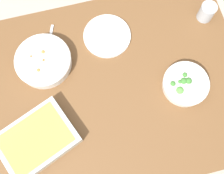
# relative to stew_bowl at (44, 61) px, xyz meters

# --- Properties ---
(ground_plane) EXTENTS (6.00, 6.00, 0.00)m
(ground_plane) POSITION_rel_stew_bowl_xyz_m (0.27, -0.18, -0.77)
(ground_plane) COLOR #B2A899
(dining_table) EXTENTS (1.20, 0.90, 0.74)m
(dining_table) POSITION_rel_stew_bowl_xyz_m (0.27, -0.18, -0.12)
(dining_table) COLOR brown
(dining_table) RESTS_ON ground_plane
(stew_bowl) EXTENTS (0.25, 0.25, 0.06)m
(stew_bowl) POSITION_rel_stew_bowl_xyz_m (0.00, 0.00, 0.00)
(stew_bowl) COLOR silver
(stew_bowl) RESTS_ON dining_table
(broccoli_bowl) EXTENTS (0.20, 0.20, 0.06)m
(broccoli_bowl) POSITION_rel_stew_bowl_xyz_m (0.57, -0.25, -0.00)
(broccoli_bowl) COLOR silver
(broccoli_bowl) RESTS_ON dining_table
(baking_dish) EXTENTS (0.36, 0.32, 0.06)m
(baking_dish) POSITION_rel_stew_bowl_xyz_m (-0.09, -0.33, 0.00)
(baking_dish) COLOR silver
(baking_dish) RESTS_ON dining_table
(drink_cup) EXTENTS (0.07, 0.07, 0.08)m
(drink_cup) POSITION_rel_stew_bowl_xyz_m (0.78, 0.05, 0.01)
(drink_cup) COLOR #B2BCC6
(drink_cup) RESTS_ON dining_table
(side_plate) EXTENTS (0.22, 0.22, 0.01)m
(side_plate) POSITION_rel_stew_bowl_xyz_m (0.30, 0.06, -0.03)
(side_plate) COLOR silver
(side_plate) RESTS_ON dining_table
(spoon_by_stew) EXTENTS (0.08, 0.17, 0.01)m
(spoon_by_stew) POSITION_rel_stew_bowl_xyz_m (0.03, 0.08, -0.03)
(spoon_by_stew) COLOR silver
(spoon_by_stew) RESTS_ON dining_table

